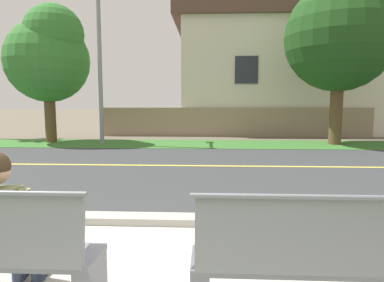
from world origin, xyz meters
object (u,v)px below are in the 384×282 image
at_px(seated_person_olive, 6,220).
at_px(shade_tree_left, 344,28).
at_px(bench_right, 309,263).
at_px(shade_tree_far_left, 49,55).
at_px(streetlamp, 101,40).

relative_size(seated_person_olive, shade_tree_left, 0.18).
bearing_deg(bench_right, shade_tree_far_left, 122.94).
bearing_deg(streetlamp, seated_person_olive, -76.57).
xyz_separation_m(streetlamp, shade_tree_left, (9.20, 0.26, 0.41)).
relative_size(streetlamp, shade_tree_far_left, 1.28).
height_order(bench_right, seated_person_olive, seated_person_olive).
height_order(shade_tree_far_left, shade_tree_left, shade_tree_left).
xyz_separation_m(bench_right, shade_tree_left, (4.35, 10.77, 3.96)).
bearing_deg(shade_tree_left, streetlamp, -178.36).
bearing_deg(seated_person_olive, streetlamp, 103.43).
xyz_separation_m(bench_right, streetlamp, (-4.85, 10.51, 3.55)).
relative_size(bench_right, shade_tree_far_left, 0.32).
xyz_separation_m(seated_person_olive, shade_tree_left, (6.73, 10.60, 3.73)).
xyz_separation_m(streetlamp, shade_tree_far_left, (-2.27, 0.47, -0.46)).
distance_m(seated_person_olive, streetlamp, 11.14).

